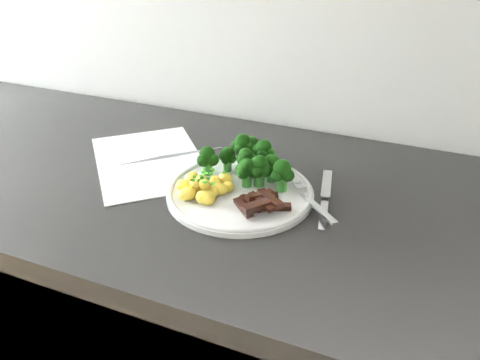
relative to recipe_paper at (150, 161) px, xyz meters
The scene contains 7 objects.
recipe_paper is the anchor object (origin of this frame).
plate 0.22m from the recipe_paper, 13.28° to the right, with size 0.25×0.25×0.01m.
broccoli 0.22m from the recipe_paper, ahead, with size 0.18×0.13×0.07m.
potatoes 0.18m from the recipe_paper, 27.62° to the right, with size 0.09×0.10×0.04m.
beef_strips 0.28m from the recipe_paper, 18.48° to the right, with size 0.10×0.09×0.03m.
fork 0.34m from the recipe_paper, ahead, with size 0.12×0.13×0.02m.
knife 0.36m from the recipe_paper, ahead, with size 0.05×0.19×0.02m.
Camera 1 is at (0.38, 1.02, 1.32)m, focal length 35.20 mm.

